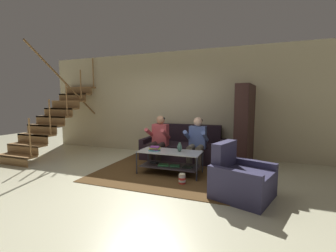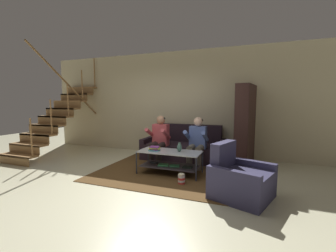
# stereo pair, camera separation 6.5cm
# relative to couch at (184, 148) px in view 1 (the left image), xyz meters

# --- Properties ---
(ground) EXTENTS (16.80, 16.80, 0.00)m
(ground) POSITION_rel_couch_xyz_m (-0.41, -1.89, -0.28)
(ground) COLOR beige
(back_partition) EXTENTS (8.40, 0.12, 2.90)m
(back_partition) POSITION_rel_couch_xyz_m (-0.41, 0.57, 1.17)
(back_partition) COLOR #C3B691
(back_partition) RESTS_ON ground
(staircase_run) EXTENTS (1.05, 2.61, 2.89)m
(staircase_run) POSITION_rel_couch_xyz_m (-3.60, -0.75, 0.83)
(staircase_run) COLOR #9C6F3F
(staircase_run) RESTS_ON ground
(couch) EXTENTS (2.09, 0.97, 0.88)m
(couch) POSITION_rel_couch_xyz_m (0.00, 0.00, 0.00)
(couch) COLOR black
(couch) RESTS_ON ground
(person_seated_left) EXTENTS (0.50, 0.58, 1.15)m
(person_seated_left) POSITION_rel_couch_xyz_m (-0.47, -0.58, 0.35)
(person_seated_left) COLOR #2D2421
(person_seated_left) RESTS_ON ground
(person_seated_right) EXTENTS (0.50, 0.58, 1.14)m
(person_seated_right) POSITION_rel_couch_xyz_m (0.47, -0.58, 0.34)
(person_seated_right) COLOR #60594B
(person_seated_right) RESTS_ON ground
(coffee_table) EXTENTS (1.29, 0.58, 0.48)m
(coffee_table) POSITION_rel_couch_xyz_m (0.07, -1.29, 0.03)
(coffee_table) COLOR silver
(coffee_table) RESTS_ON ground
(area_rug) EXTENTS (3.00, 3.23, 0.01)m
(area_rug) POSITION_rel_couch_xyz_m (0.04, -0.78, -0.28)
(area_rug) COLOR #53381B
(area_rug) RESTS_ON ground
(vase) EXTENTS (0.10, 0.10, 0.19)m
(vase) POSITION_rel_couch_xyz_m (0.27, -1.26, 0.28)
(vase) COLOR #466F60
(vase) RESTS_ON coffee_table
(book_stack) EXTENTS (0.25, 0.18, 0.09)m
(book_stack) POSITION_rel_couch_xyz_m (-0.24, -1.35, 0.24)
(book_stack) COLOR teal
(book_stack) RESTS_ON coffee_table
(bookshelf) EXTENTS (0.47, 1.18, 1.89)m
(bookshelf) POSITION_rel_couch_xyz_m (1.55, 0.10, 0.47)
(bookshelf) COLOR black
(bookshelf) RESTS_ON ground
(armchair) EXTENTS (1.03, 1.04, 0.85)m
(armchair) POSITION_rel_couch_xyz_m (1.50, -2.00, -0.00)
(armchair) COLOR #343251
(armchair) RESTS_ON ground
(popcorn_tub) EXTENTS (0.13, 0.13, 0.20)m
(popcorn_tub) POSITION_rel_couch_xyz_m (0.48, -1.78, -0.18)
(popcorn_tub) COLOR red
(popcorn_tub) RESTS_ON ground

